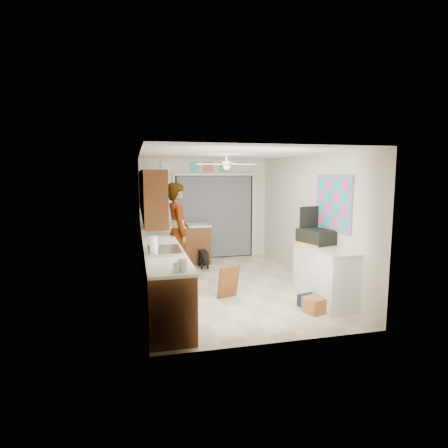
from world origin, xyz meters
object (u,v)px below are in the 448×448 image
microwave (154,221)px  dog (203,258)px  suitcase (316,237)px  navy_crate (310,301)px  cardboard_box (317,305)px  man (178,232)px  paper_towel_roll (154,244)px

microwave → dog: size_ratio=0.89×
suitcase → navy_crate: bearing=-139.9°
cardboard_box → dog: bearing=111.1°
microwave → man: bearing=-152.7°
microwave → dog: (1.08, -0.18, -0.86)m
navy_crate → man: man is taller
cardboard_box → microwave: bearing=124.6°
man → microwave: bearing=15.4°
man → navy_crate: bearing=-141.2°
man → dog: bearing=-41.4°
cardboard_box → navy_crate: size_ratio=1.22×
suitcase → cardboard_box: (-0.32, -0.71, -0.94)m
navy_crate → dog: bearing=112.7°
cardboard_box → dog: size_ratio=0.69×
man → dog: 1.37m
cardboard_box → man: man is taller
cardboard_box → suitcase: bearing=65.8°
paper_towel_roll → suitcase: (2.77, 0.10, -0.01)m
paper_towel_roll → man: 1.72m
paper_towel_roll → dog: paper_towel_roll is taller
suitcase → microwave: bearing=119.2°
suitcase → dog: size_ratio=1.04×
suitcase → man: 2.70m
navy_crate → cardboard_box: bearing=-90.0°
suitcase → man: man is taller
man → dog: size_ratio=3.54×
paper_towel_roll → man: size_ratio=0.14×
dog → microwave: bearing=168.2°
suitcase → dog: suitcase is taller
microwave → suitcase: microwave is taller
suitcase → dog: (-1.54, 2.44, -0.85)m
microwave → navy_crate: (2.30, -3.10, -0.98)m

